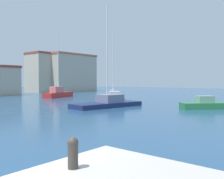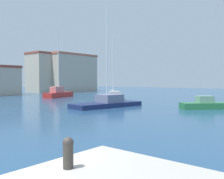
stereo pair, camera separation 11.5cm
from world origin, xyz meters
name	(u,v)px [view 1 (the left image)]	position (x,y,z in m)	size (l,w,h in m)	color
water	(45,105)	(15.00, 20.00, 0.00)	(160.00, 160.00, 0.00)	navy
mooring_bollard	(73,151)	(0.36, -1.50, 1.49)	(0.22, 0.22, 0.64)	#38332D
sailboat_red_mid_harbor	(58,93)	(25.31, 30.63, 0.72)	(6.94, 3.75, 11.51)	#B22823
motorboat_green_distant_east	(206,105)	(23.52, 4.01, 0.45)	(5.01, 4.86, 1.36)	#28703D
sailboat_grey_center_channel	(113,97)	(25.20, 17.91, 0.53)	(6.43, 7.02, 9.47)	gray
sailboat_navy_far_left	(108,102)	(18.45, 13.17, 0.51)	(8.73, 4.06, 11.32)	#19234C
yacht_club	(46,73)	(36.33, 49.51, 4.99)	(8.63, 6.40, 9.96)	#B2A893
warehouse_block	(68,73)	(42.46, 48.11, 5.02)	(13.79, 8.83, 10.03)	#B2A893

